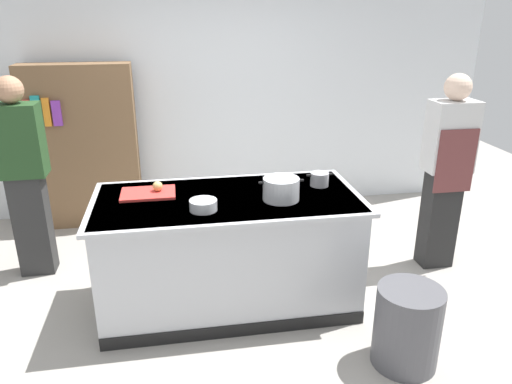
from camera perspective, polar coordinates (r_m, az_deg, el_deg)
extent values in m
plane|color=#9E9991|center=(4.01, -3.11, -12.68)|extent=(10.00, 10.00, 0.00)
cube|color=silver|center=(5.48, -6.13, 13.26)|extent=(6.40, 0.12, 3.00)
cube|color=#B7BABF|center=(3.78, -3.25, -6.98)|extent=(1.90, 0.90, 0.90)
cube|color=#B7BABF|center=(3.60, -3.39, -0.84)|extent=(1.98, 0.98, 0.03)
cube|color=black|center=(3.61, -2.23, -15.96)|extent=(1.90, 0.01, 0.10)
cube|color=red|center=(3.72, -12.54, -0.15)|extent=(0.40, 0.28, 0.02)
sphere|color=tan|center=(3.71, -11.47, 0.67)|extent=(0.08, 0.08, 0.08)
cylinder|color=#B7BABF|center=(3.52, 2.96, 0.36)|extent=(0.26, 0.26, 0.16)
cube|color=black|center=(3.47, 0.61, 1.11)|extent=(0.04, 0.02, 0.01)
cube|color=black|center=(3.53, 5.32, 1.38)|extent=(0.04, 0.02, 0.01)
cylinder|color=#99999E|center=(3.83, 7.46, 1.50)|extent=(0.14, 0.14, 0.11)
cube|color=black|center=(3.80, 6.23, 1.96)|extent=(0.04, 0.02, 0.01)
cube|color=black|center=(3.85, 8.72, 2.09)|extent=(0.04, 0.02, 0.01)
cylinder|color=#B7BABF|center=(3.36, -6.20, -1.54)|extent=(0.19, 0.19, 0.08)
cylinder|color=#4C4C51|center=(3.40, 17.30, -14.88)|extent=(0.43, 0.43, 0.55)
cube|color=black|center=(4.64, 20.66, -2.91)|extent=(0.28, 0.20, 0.90)
cube|color=silver|center=(4.41, 21.89, 6.07)|extent=(0.38, 0.24, 0.60)
sphere|color=beige|center=(4.33, 22.62, 11.30)|extent=(0.22, 0.22, 0.22)
cube|color=brown|center=(4.35, 22.40, 3.34)|extent=(0.34, 0.02, 0.54)
cube|color=#2A2A2A|center=(4.64, -24.69, -3.50)|extent=(0.28, 0.20, 0.90)
cube|color=#21411F|center=(4.41, -26.15, 5.44)|extent=(0.38, 0.24, 0.60)
sphere|color=#A87A5B|center=(4.33, -27.01, 10.65)|extent=(0.22, 0.22, 0.22)
cube|color=brown|center=(5.38, -19.59, 4.97)|extent=(1.10, 0.28, 1.70)
cube|color=red|center=(5.24, -25.16, 8.34)|extent=(0.06, 0.03, 0.26)
cube|color=teal|center=(5.22, -24.34, 8.63)|extent=(0.08, 0.03, 0.30)
cube|color=orange|center=(5.20, -23.34, 8.59)|extent=(0.06, 0.03, 0.28)
cube|color=purple|center=(5.18, -22.33, 8.54)|extent=(0.08, 0.03, 0.25)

